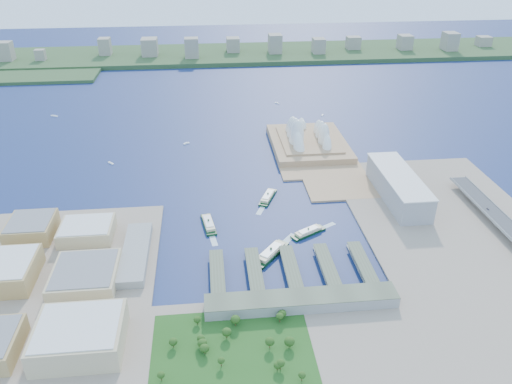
{
  "coord_description": "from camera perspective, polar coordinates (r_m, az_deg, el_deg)",
  "views": [
    {
      "loc": [
        -73.06,
        -526.74,
        353.65
      ],
      "look_at": [
        -8.98,
        88.88,
        18.0
      ],
      "focal_mm": 35.0,
      "sensor_mm": 36.0,
      "label": 1
    }
  ],
  "objects": [
    {
      "name": "ferry_wharves",
      "position": [
        577.45,
        4.0,
        -8.8
      ],
      "size": [
        184.0,
        90.0,
        9.3
      ],
      "primitive_type": null,
      "color": "#4B543F",
      "rests_on": "ground"
    },
    {
      "name": "peninsula",
      "position": [
        880.67,
        6.42,
        4.71
      ],
      "size": [
        135.0,
        220.0,
        3.0
      ],
      "primitive_type": "cube",
      "color": "#A8815B",
      "rests_on": "ground"
    },
    {
      "name": "ground",
      "position": [
        638.64,
        1.63,
        -5.17
      ],
      "size": [
        3000.0,
        3000.0,
        0.0
      ],
      "primitive_type": "plane",
      "color": "#101C4B",
      "rests_on": "ground"
    },
    {
      "name": "ferry_c",
      "position": [
        602.75,
        1.72,
        -6.8
      ],
      "size": [
        50.26,
        56.42,
        11.42
      ],
      "primitive_type": null,
      "rotation": [
        0.0,
        0.0,
        2.45
      ],
      "color": "black",
      "rests_on": "ground"
    },
    {
      "name": "terminal_building",
      "position": [
        529.15,
        5.22,
        -12.32
      ],
      "size": [
        200.0,
        28.0,
        12.0
      ],
      "primitive_type": "cube",
      "color": "gray",
      "rests_on": "south_land"
    },
    {
      "name": "south_land",
      "position": [
        479.24,
        5.05,
        -18.97
      ],
      "size": [
        720.0,
        180.0,
        3.0
      ],
      "primitive_type": "cube",
      "color": "gray",
      "rests_on": "ground"
    },
    {
      "name": "east_land",
      "position": [
        670.3,
        23.14,
        -5.83
      ],
      "size": [
        240.0,
        500.0,
        3.0
      ],
      "primitive_type": "cube",
      "color": "gray",
      "rests_on": "ground"
    },
    {
      "name": "boat_a",
      "position": [
        864.24,
        -16.26,
        3.21
      ],
      "size": [
        11.19,
        11.96,
        2.53
      ],
      "primitive_type": null,
      "rotation": [
        0.0,
        0.0,
        0.73
      ],
      "color": "white",
      "rests_on": "ground"
    },
    {
      "name": "ferry_b",
      "position": [
        722.18,
        1.37,
        -0.42
      ],
      "size": [
        32.76,
        52.68,
        9.78
      ],
      "primitive_type": null,
      "rotation": [
        0.0,
        0.0,
        -0.41
      ],
      "color": "black",
      "rests_on": "ground"
    },
    {
      "name": "park",
      "position": [
        480.6,
        -2.73,
        -17.05
      ],
      "size": [
        150.0,
        110.0,
        16.0
      ],
      "primitive_type": null,
      "color": "#194714",
      "rests_on": "south_land"
    },
    {
      "name": "far_skyline",
      "position": [
        1521.33,
        -3.19,
        16.51
      ],
      "size": [
        1900.0,
        140.0,
        55.0
      ],
      "primitive_type": null,
      "color": "gray",
      "rests_on": "far_shore"
    },
    {
      "name": "boat_e",
      "position": [
        1121.4,
        2.42,
        10.13
      ],
      "size": [
        9.06,
        10.92,
        2.67
      ],
      "primitive_type": null,
      "rotation": [
        0.0,
        0.0,
        0.61
      ],
      "color": "white",
      "rests_on": "ground"
    },
    {
      "name": "ferry_d",
      "position": [
        645.4,
        6.0,
        -4.44
      ],
      "size": [
        49.3,
        35.17,
        9.35
      ],
      "primitive_type": null,
      "rotation": [
        0.0,
        0.0,
        2.08
      ],
      "color": "black",
      "rests_on": "ground"
    },
    {
      "name": "west_land",
      "position": [
        577.22,
        -22.88,
        -11.83
      ],
      "size": [
        220.0,
        390.0,
        3.0
      ],
      "primitive_type": "cube",
      "color": "gray",
      "rests_on": "ground"
    },
    {
      "name": "ferry_a",
      "position": [
        661.33,
        -5.45,
        -3.5
      ],
      "size": [
        21.06,
        53.8,
        9.91
      ],
      "primitive_type": null,
      "rotation": [
        0.0,
        0.0,
        0.15
      ],
      "color": "black",
      "rests_on": "ground"
    },
    {
      "name": "boat_b",
      "position": [
        914.74,
        -7.96,
        5.55
      ],
      "size": [
        11.58,
        9.69,
        3.06
      ],
      "primitive_type": null,
      "rotation": [
        0.0,
        0.0,
        2.17
      ],
      "color": "white",
      "rests_on": "ground"
    },
    {
      "name": "boat_d",
      "position": [
        1122.17,
        -22.06,
        8.08
      ],
      "size": [
        16.03,
        10.51,
        2.73
      ],
      "primitive_type": null,
      "rotation": [
        0.0,
        0.0,
        1.1
      ],
      "color": "white",
      "rests_on": "ground"
    },
    {
      "name": "opera_house",
      "position": [
        886.57,
        6.11,
        7.03
      ],
      "size": [
        134.0,
        180.0,
        58.0
      ],
      "primitive_type": null,
      "color": "white",
      "rests_on": "peninsula"
    },
    {
      "name": "boat_c",
      "position": [
        1055.78,
        7.61,
        8.71
      ],
      "size": [
        7.29,
        10.49,
        2.31
      ],
      "primitive_type": null,
      "rotation": [
        0.0,
        0.0,
        2.67
      ],
      "color": "white",
      "rests_on": "ground"
    },
    {
      "name": "car_c",
      "position": [
        737.04,
        24.98,
        -1.75
      ],
      "size": [
        1.85,
        4.55,
        1.32
      ],
      "primitive_type": "imported",
      "rotation": [
        0.0,
        0.0,
        3.14
      ],
      "color": "slate",
      "rests_on": "expressway"
    },
    {
      "name": "far_shore",
      "position": [
        1548.05,
        -3.2,
        15.45
      ],
      "size": [
        2200.0,
        260.0,
        12.0
      ],
      "primitive_type": "cube",
      "color": "#2D4926",
      "rests_on": "ground"
    },
    {
      "name": "toaster_building",
      "position": [
        742.28,
        15.94,
        0.62
      ],
      "size": [
        45.0,
        155.0,
        35.0
      ],
      "primitive_type": "cube",
      "color": "gray",
      "rests_on": "east_land"
    },
    {
      "name": "west_buildings",
      "position": [
        594.64,
        -22.32,
        -8.56
      ],
      "size": [
        200.0,
        280.0,
        27.0
      ],
      "primitive_type": null,
      "color": "#A38651",
      "rests_on": "west_land"
    }
  ]
}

